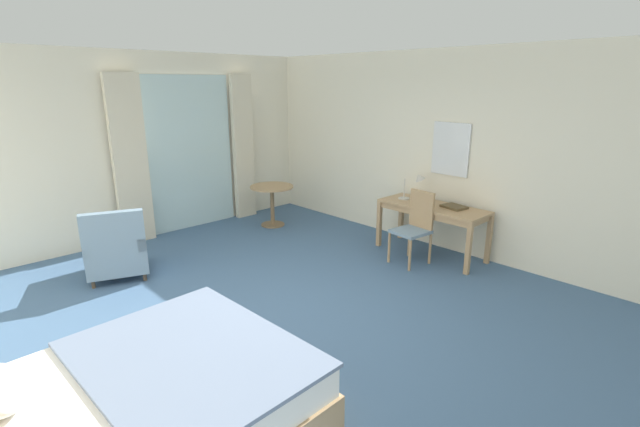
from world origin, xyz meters
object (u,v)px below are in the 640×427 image
at_px(writing_desk, 433,211).
at_px(desk_lamp, 416,181).
at_px(closed_book, 454,207).
at_px(bed, 139,413).
at_px(desk_chair, 415,224).
at_px(round_cafe_table, 272,196).
at_px(armchair_by_window, 117,250).

relative_size(writing_desk, desk_lamp, 3.63).
distance_m(writing_desk, closed_book, 0.31).
bearing_deg(bed, closed_book, 5.34).
relative_size(desk_chair, closed_book, 3.17).
distance_m(desk_chair, round_cafe_table, 2.67).
xyz_separation_m(bed, closed_book, (4.59, 0.43, 0.45)).
distance_m(armchair_by_window, round_cafe_table, 2.76).
xyz_separation_m(writing_desk, closed_book, (0.09, -0.27, 0.10)).
xyz_separation_m(closed_book, round_cafe_table, (-0.88, 2.92, -0.22)).
bearing_deg(desk_chair, round_cafe_table, 98.15).
xyz_separation_m(desk_lamp, armchair_by_window, (-3.63, 1.92, -0.65)).
relative_size(writing_desk, armchair_by_window, 1.57).
bearing_deg(bed, round_cafe_table, 42.00).
bearing_deg(closed_book, round_cafe_table, 116.55).
relative_size(bed, writing_desk, 1.39).
height_order(desk_chair, closed_book, desk_chair).
bearing_deg(round_cafe_table, writing_desk, -73.41).
bearing_deg(desk_chair, closed_book, -28.86).
distance_m(bed, desk_lamp, 4.79).
xyz_separation_m(desk_chair, round_cafe_table, (-0.38, 2.64, -0.02)).
height_order(writing_desk, desk_lamp, desk_lamp).
relative_size(desk_lamp, armchair_by_window, 0.43).
bearing_deg(round_cafe_table, bed, -138.00).
bearing_deg(desk_chair, desk_lamp, 35.92).
bearing_deg(writing_desk, bed, -171.14).
bearing_deg(closed_book, armchair_by_window, 154.39).
bearing_deg(round_cafe_table, desk_chair, -81.85).
xyz_separation_m(desk_chair, desk_lamp, (0.52, 0.37, 0.46)).
xyz_separation_m(desk_lamp, closed_book, (-0.02, -0.65, -0.26)).
xyz_separation_m(bed, armchair_by_window, (0.98, 3.00, 0.05)).
distance_m(bed, desk_chair, 4.16).
height_order(desk_lamp, round_cafe_table, desk_lamp).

